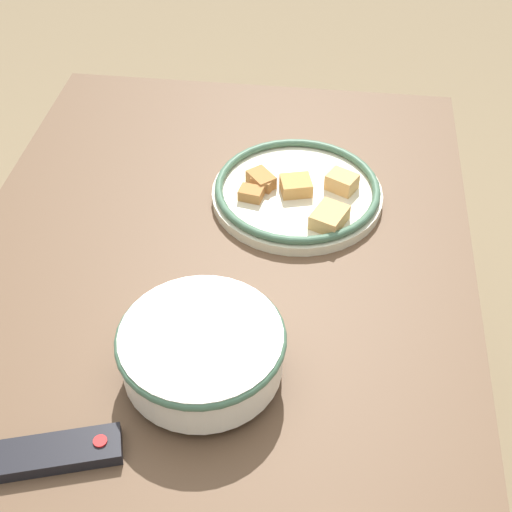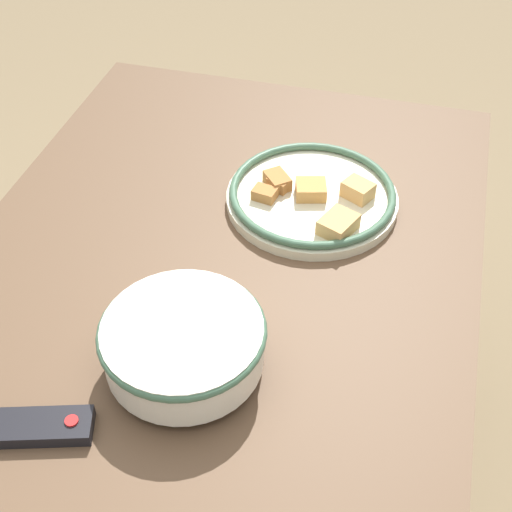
# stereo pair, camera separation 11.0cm
# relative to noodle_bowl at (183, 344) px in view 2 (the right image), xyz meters

# --- Properties ---
(dining_table) EXTENTS (1.31, 0.84, 0.74)m
(dining_table) POSITION_rel_noodle_bowl_xyz_m (0.13, 0.02, -0.14)
(dining_table) COLOR brown
(dining_table) RESTS_ON ground_plane
(noodle_bowl) EXTENTS (0.23, 0.23, 0.08)m
(noodle_bowl) POSITION_rel_noodle_bowl_xyz_m (0.00, 0.00, 0.00)
(noodle_bowl) COLOR silver
(noodle_bowl) RESTS_ON dining_table
(food_plate) EXTENTS (0.30, 0.30, 0.05)m
(food_plate) POSITION_rel_noodle_bowl_xyz_m (0.40, -0.10, -0.03)
(food_plate) COLOR beige
(food_plate) RESTS_ON dining_table
(tv_remote) EXTENTS (0.10, 0.17, 0.02)m
(tv_remote) POSITION_rel_noodle_bowl_xyz_m (-0.15, 0.16, -0.04)
(tv_remote) COLOR black
(tv_remote) RESTS_ON dining_table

